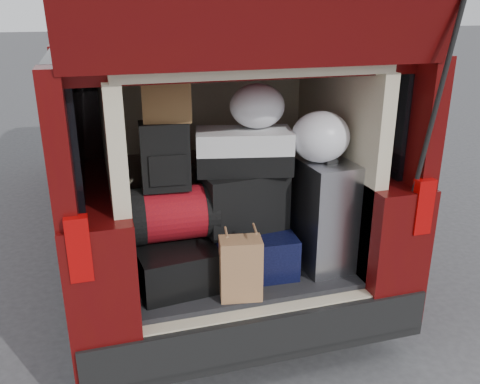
# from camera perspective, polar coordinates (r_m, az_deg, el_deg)

# --- Properties ---
(ground) EXTENTS (80.00, 80.00, 0.00)m
(ground) POSITION_cam_1_polar(r_m,az_deg,el_deg) (3.24, 0.64, -18.10)
(ground) COLOR #38373A
(ground) RESTS_ON ground
(minivan) EXTENTS (1.90, 5.35, 2.77)m
(minivan) POSITION_cam_1_polar(r_m,az_deg,el_deg) (4.48, -6.34, 6.02)
(minivan) COLOR black
(minivan) RESTS_ON ground
(load_floor) EXTENTS (1.24, 1.05, 0.55)m
(load_floor) POSITION_cam_1_polar(r_m,az_deg,el_deg) (3.29, -0.77, -11.48)
(load_floor) COLOR black
(load_floor) RESTS_ON ground
(black_hardshell) EXTENTS (0.48, 0.62, 0.23)m
(black_hardshell) POSITION_cam_1_polar(r_m,az_deg,el_deg) (2.91, -7.72, -7.36)
(black_hardshell) COLOR black
(black_hardshell) RESTS_ON load_floor
(navy_hardshell) EXTENTS (0.48, 0.58, 0.24)m
(navy_hardshell) POSITION_cam_1_polar(r_m,az_deg,el_deg) (3.02, 1.00, -5.99)
(navy_hardshell) COLOR black
(navy_hardshell) RESTS_ON load_floor
(silver_roller) EXTENTS (0.29, 0.44, 0.64)m
(silver_roller) POSITION_cam_1_polar(r_m,az_deg,el_deg) (3.00, 9.10, -2.32)
(silver_roller) COLOR silver
(silver_roller) RESTS_ON load_floor
(kraft_bag) EXTENTS (0.24, 0.17, 0.34)m
(kraft_bag) POSITION_cam_1_polar(r_m,az_deg,el_deg) (2.68, 0.08, -8.58)
(kraft_bag) COLOR #A16E48
(kraft_bag) RESTS_ON load_floor
(red_duffel) EXTENTS (0.47, 0.31, 0.30)m
(red_duffel) POSITION_cam_1_polar(r_m,az_deg,el_deg) (2.82, -7.44, -2.36)
(red_duffel) COLOR #9F0E12
(red_duffel) RESTS_ON black_hardshell
(black_soft_case) EXTENTS (0.50, 0.33, 0.34)m
(black_soft_case) POSITION_cam_1_polar(r_m,az_deg,el_deg) (2.90, 0.35, -0.89)
(black_soft_case) COLOR black
(black_soft_case) RESTS_ON navy_hardshell
(backpack) EXTENTS (0.26, 0.17, 0.36)m
(backpack) POSITION_cam_1_polar(r_m,az_deg,el_deg) (2.69, -8.41, 4.02)
(backpack) COLOR black
(backpack) RESTS_ON red_duffel
(twotone_duffel) EXTENTS (0.57, 0.37, 0.24)m
(twotone_duffel) POSITION_cam_1_polar(r_m,az_deg,el_deg) (2.83, 0.44, 4.64)
(twotone_duffel) COLOR white
(twotone_duffel) RESTS_ON black_soft_case
(grocery_sack_lower) EXTENTS (0.27, 0.24, 0.22)m
(grocery_sack_lower) POSITION_cam_1_polar(r_m,az_deg,el_deg) (2.68, -8.21, 10.36)
(grocery_sack_lower) COLOR brown
(grocery_sack_lower) RESTS_ON backpack
(plastic_bag_center) EXTENTS (0.31, 0.29, 0.24)m
(plastic_bag_center) POSITION_cam_1_polar(r_m,az_deg,el_deg) (2.82, 1.95, 9.62)
(plastic_bag_center) COLOR white
(plastic_bag_center) RESTS_ON twotone_duffel
(plastic_bag_right) EXTENTS (0.34, 0.32, 0.28)m
(plastic_bag_right) POSITION_cam_1_polar(r_m,az_deg,el_deg) (2.82, 9.02, 6.15)
(plastic_bag_right) COLOR white
(plastic_bag_right) RESTS_ON silver_roller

